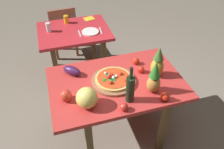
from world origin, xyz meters
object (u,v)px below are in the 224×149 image
Objects in this scene: tomato_beside_pepper at (141,69)px; knife_utensil at (101,31)px; wine_bottle at (130,89)px; pineapple_right at (158,63)px; napkin_folded at (89,19)px; background_table at (75,38)px; pizza at (114,79)px; fork_utensil at (80,34)px; display_table at (116,89)px; drinking_glass_water at (48,27)px; dinner_plate at (90,32)px; pineapple_left at (154,79)px; drinking_glass_juice at (66,19)px; tomato_near_board at (136,61)px; tomato_by_bottle at (165,97)px; eggplant at (72,71)px; tomato_at_corner at (124,107)px; pizza_board at (114,81)px; bell_pepper at (66,96)px; dining_chair at (63,29)px; melon at (87,98)px.

knife_utensil is at bearing 99.96° from tomato_beside_pepper.
wine_bottle is 1.10× the size of pineapple_right.
background_table is at bearing -134.98° from napkin_folded.
pizza is 1.02m from fork_utensil.
drinking_glass_water is at bearing 114.21° from display_table.
pineapple_left is at bearing -76.13° from dinner_plate.
pizza reaches higher than tomato_beside_pepper.
drinking_glass_juice is at bearing 107.88° from fork_utensil.
tomato_near_board is 0.32× the size of dinner_plate.
drinking_glass_water is (-0.31, 0.06, 0.18)m from background_table.
fork_utensil is (-0.20, 1.28, -0.13)m from wine_bottle.
pineapple_right reaches higher than tomato_by_bottle.
wine_bottle is at bearing -87.12° from dinner_plate.
tomato_beside_pepper is at bearing -14.23° from eggplant.
tomato_at_corner is 0.39× the size of knife_utensil.
pizza is 2.97× the size of drinking_glass_water.
background_table is at bearing 100.50° from wine_bottle.
bell_pepper is at bearing -166.47° from pizza_board.
drinking_glass_juice reaches higher than pizza_board.
drinking_glass_water is at bearing 64.27° from dining_chair.
dining_chair is 0.88m from knife_utensil.
wine_bottle is 1.07× the size of pineapple_left.
tomato_near_board is 0.92m from fork_utensil.
wine_bottle is at bearing -16.93° from bell_pepper.
melon is 0.76m from tomato_near_board.
wine_bottle is 0.42m from tomato_beside_pepper.
wine_bottle is at bearing 96.12° from dining_chair.
wine_bottle is at bearing -79.50° from background_table.
tomato_beside_pepper is at bearing -75.88° from knife_utensil.
dinner_plate is (-0.31, 0.95, -0.03)m from tomato_beside_pepper.
dining_chair is at bearing 84.82° from bell_pepper.
tomato_by_bottle is 1.42m from dinner_plate.
bell_pepper reaches higher than knife_utensil.
melon reaches higher than pizza_board.
pizza reaches higher than napkin_folded.
bell_pepper reaches higher than background_table.
tomato_beside_pepper reaches higher than background_table.
bell_pepper reaches higher than tomato_beside_pepper.
drinking_glass_juice reaches higher than knife_utensil.
wine_bottle is 1.94× the size of melon.
display_table is at bearing 133.03° from tomato_by_bottle.
pizza_board is 5.40× the size of tomato_by_bottle.
dinner_plate is (-0.31, 1.24, -0.14)m from pineapple_left.
fork_utensil is (0.37, -0.18, -0.06)m from drinking_glass_water.
drinking_glass_juice is 0.54m from knife_utensil.
pineapple_left is 4.26× the size of tomato_by_bottle.
melon is 2.62× the size of tomato_beside_pepper.
pineapple_right is at bearing -2.84° from display_table.
pineapple_left is (0.50, -1.36, 0.27)m from background_table.
knife_utensil is at bearing 99.12° from tomato_by_bottle.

